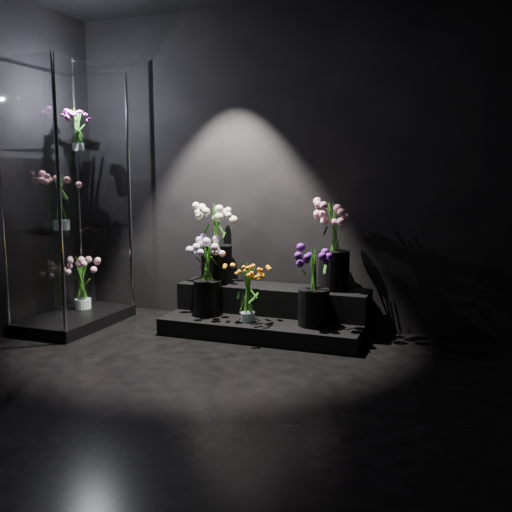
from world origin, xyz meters
The scene contains 12 objects.
floor centered at (0.00, 0.00, 0.00)m, with size 4.00×4.00×0.00m, color black.
wall_back centered at (0.00, 2.00, 1.40)m, with size 4.00×4.00×0.00m, color black.
display_riser centered at (0.01, 1.66, 0.15)m, with size 1.68×0.75×0.37m.
display_case centered at (-1.67, 1.24, 1.12)m, with size 0.61×1.02×2.25m.
bouquet_orange_bells centered at (-0.08, 1.39, 0.40)m, with size 0.30×0.30×0.50m.
bouquet_lilac centered at (-0.48, 1.49, 0.51)m, with size 0.43×0.43×0.65m.
bouquet_purple centered at (0.46, 1.46, 0.48)m, with size 0.37×0.37×0.62m.
bouquet_cream_roses centered at (-0.51, 1.75, 0.76)m, with size 0.42×0.42×0.70m.
bouquet_pink_roses centered at (0.55, 1.80, 0.78)m, with size 0.43×0.43×0.72m.
bouquet_case_pink centered at (-1.63, 1.07, 1.12)m, with size 0.37×0.37×0.47m.
bouquet_case_magenta centered at (-1.66, 1.38, 1.73)m, with size 0.25×0.25×0.36m.
bouquet_case_base_pink centered at (-1.73, 1.43, 0.37)m, with size 0.39×0.39×0.51m.
Camera 1 is at (1.56, -2.86, 1.36)m, focal length 40.00 mm.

